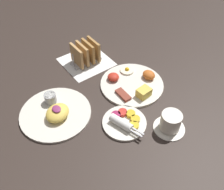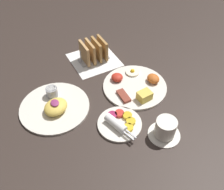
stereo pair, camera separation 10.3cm
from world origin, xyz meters
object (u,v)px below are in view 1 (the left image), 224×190
object	(u,v)px
plate_breakfast	(133,83)
coffee_cup	(170,122)
toast_rack	(85,53)
plate_foreground	(56,112)
plate_condiments	(124,122)

from	to	relation	value
plate_breakfast	coffee_cup	bearing A→B (deg)	-9.16
toast_rack	plate_foreground	bearing A→B (deg)	-52.43
plate_breakfast	coffee_cup	xyz separation A→B (m)	(0.27, -0.04, 0.03)
plate_breakfast	coffee_cup	distance (m)	0.27
toast_rack	plate_breakfast	bearing A→B (deg)	16.24
plate_condiments	toast_rack	world-z (taller)	toast_rack
plate_breakfast	plate_foreground	size ratio (longest dim) A/B	0.99
coffee_cup	plate_breakfast	bearing A→B (deg)	170.84
plate_breakfast	plate_condiments	distance (m)	0.22
plate_breakfast	plate_condiments	bearing A→B (deg)	-47.94
plate_condiments	toast_rack	bearing A→B (deg)	167.96
plate_condiments	toast_rack	size ratio (longest dim) A/B	1.26
plate_condiments	coffee_cup	bearing A→B (deg)	45.75
coffee_cup	plate_foreground	bearing A→B (deg)	-135.60
plate_breakfast	plate_condiments	world-z (taller)	plate_breakfast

